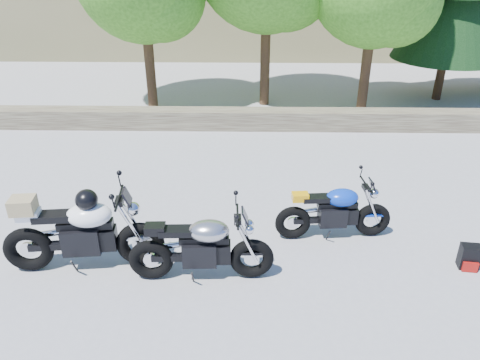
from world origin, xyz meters
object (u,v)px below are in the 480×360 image
object	(u,v)px
silver_bike	(202,248)
blue_bike	(335,212)
white_bike	(81,231)
backpack	(469,257)

from	to	relation	value
silver_bike	blue_bike	xyz separation A→B (m)	(2.06, 1.11, -0.04)
white_bike	blue_bike	world-z (taller)	white_bike
blue_bike	backpack	world-z (taller)	blue_bike
silver_bike	blue_bike	world-z (taller)	silver_bike
silver_bike	backpack	xyz separation A→B (m)	(3.96, 0.31, -0.33)
blue_bike	backpack	xyz separation A→B (m)	(1.90, -0.80, -0.28)
white_bike	blue_bike	bearing A→B (deg)	6.75
white_bike	blue_bike	size ratio (longest dim) A/B	1.22
silver_bike	backpack	world-z (taller)	silver_bike
white_bike	backpack	world-z (taller)	white_bike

